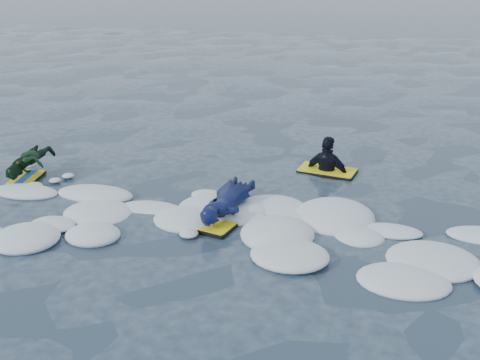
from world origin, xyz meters
name	(u,v)px	position (x,y,z in m)	size (l,w,h in m)	color
ground	(126,250)	(0.00, 0.00, 0.00)	(120.00, 120.00, 0.00)	#152834
foam_band	(154,219)	(0.00, 1.03, 0.00)	(12.00, 3.10, 0.30)	white
prone_woman_unit	(227,203)	(1.06, 1.42, 0.22)	(0.85, 1.69, 0.42)	black
prone_child_unit	(30,164)	(-2.79, 2.19, 0.24)	(0.59, 1.23, 0.47)	black
waiting_rider_unit	(327,177)	(2.39, 3.63, -0.07)	(1.12, 0.74, 1.55)	black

